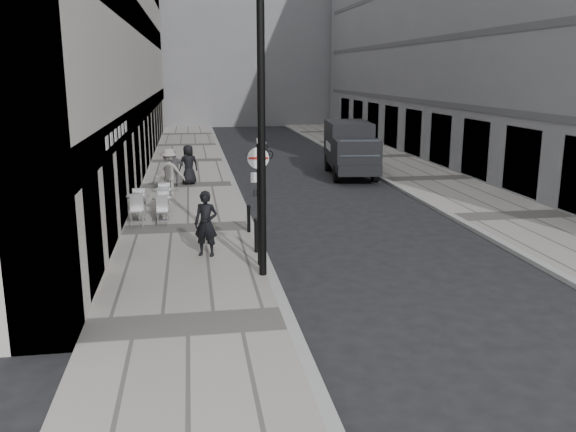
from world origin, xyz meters
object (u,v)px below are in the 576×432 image
at_px(walking_man, 206,224).
at_px(sign_post, 259,188).
at_px(lamppost, 261,113).
at_px(panel_van, 350,146).
at_px(cyclist, 261,148).

relative_size(walking_man, sign_post, 0.57).
distance_m(walking_man, lamppost, 3.73).
bearing_deg(sign_post, panel_van, 70.64).
relative_size(lamppost, cyclist, 4.25).
distance_m(walking_man, sign_post, 1.99).
xyz_separation_m(sign_post, lamppost, (-0.00, -0.78, 1.89)).
height_order(walking_man, cyclist, walking_man).
height_order(sign_post, lamppost, lamppost).
xyz_separation_m(lamppost, panel_van, (5.98, 14.51, -2.56)).
height_order(walking_man, panel_van, panel_van).
distance_m(sign_post, lamppost, 2.05).
relative_size(sign_post, cyclist, 1.88).
height_order(lamppost, panel_van, lamppost).
xyz_separation_m(lamppost, cyclist, (2.34, 20.73, -3.36)).
distance_m(walking_man, panel_van, 14.65).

